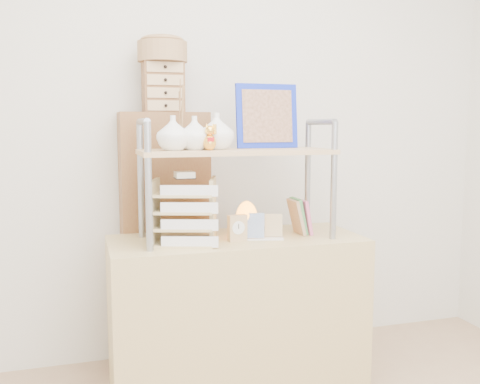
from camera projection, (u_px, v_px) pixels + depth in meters
The scene contains 9 objects.
desk at pixel (237, 314), 2.60m from camera, with size 1.20×0.50×0.75m, color tan.
cabinet at pixel (165, 241), 2.83m from camera, with size 0.45×0.24×1.35m, color brown.
hutch at pixel (223, 144), 2.48m from camera, with size 0.90×0.34×0.74m.
letter_tray at pixel (185, 215), 2.41m from camera, with size 0.33×0.32×0.33m.
salt_lamp at pixel (246, 219), 2.55m from camera, with size 0.12×0.11×0.18m.
desk_clock at pixel (237, 228), 2.47m from camera, with size 0.09×0.05×0.12m.
postcard_stand at pixel (264, 232), 2.51m from camera, with size 0.18×0.09×0.13m.
drawer_chest at pixel (163, 87), 2.71m from camera, with size 0.20×0.16×0.25m.
woven_basket at pixel (162, 52), 2.69m from camera, with size 0.25×0.25×0.10m, color olive.
Camera 1 is at (-0.70, -1.20, 1.29)m, focal length 40.00 mm.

